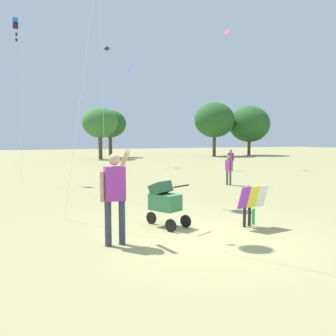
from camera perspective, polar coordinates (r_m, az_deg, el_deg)
The scene contains 8 objects.
ground_plane at distance 7.27m, azimuth 5.34°, elevation -10.97°, with size 120.00×120.00×0.00m, color #938E5B.
treeline_distant at distance 36.45m, azimuth -4.90°, elevation 7.38°, with size 37.01×6.13×5.95m.
child_with_butterfly_kite at distance 8.08m, azimuth 12.87°, elevation -5.14°, with size 0.78×0.39×0.96m.
person_adult_flyer at distance 6.56m, azimuth -8.58°, elevation -3.57°, with size 0.56×0.51×1.77m.
stroller at distance 7.91m, azimuth -0.59°, elevation -5.16°, with size 0.82×1.10×1.03m.
kite_green_novelty at distance 18.25m, azimuth -23.32°, elevation 20.44°, with size 0.33×2.95×7.41m.
person_red_shirt at distance 21.84m, azimuth 10.05°, elevation 1.54°, with size 0.31×0.35×1.30m.
person_sitting_far at distance 15.11m, azimuth 9.76°, elevation 0.02°, with size 0.22×0.40×1.25m.
Camera 1 is at (-3.37, -6.13, 1.97)m, focal length 37.90 mm.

